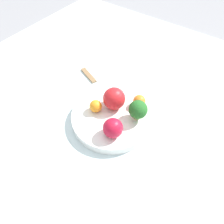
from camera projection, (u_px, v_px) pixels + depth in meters
ground_plane at (112, 124)px, 0.64m from camera, size 6.00×6.00×0.00m
table_surface at (112, 122)px, 0.64m from camera, size 1.20×1.20×0.02m
bowl at (112, 117)px, 0.62m from camera, size 0.23×0.23×0.03m
broccoli at (138, 110)px, 0.57m from camera, size 0.05×0.05×0.06m
apple_red at (114, 99)px, 0.60m from camera, size 0.06×0.06×0.06m
apple_green at (113, 128)px, 0.55m from camera, size 0.05×0.05×0.05m
orange_front at (96, 106)px, 0.60m from camera, size 0.04×0.04×0.04m
orange_back at (139, 101)px, 0.62m from camera, size 0.04×0.04×0.04m
spoon at (89, 75)px, 0.75m from camera, size 0.08×0.05×0.01m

